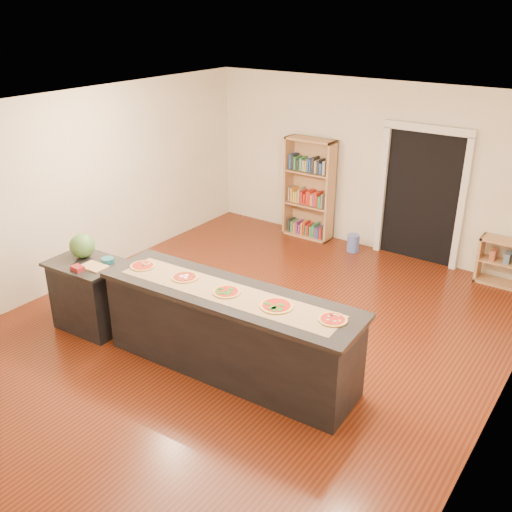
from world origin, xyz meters
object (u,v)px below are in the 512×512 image
Objects in this scene: bookshelf at (309,189)px; low_shelf at (503,262)px; kitchen_island at (229,331)px; side_counter at (90,295)px; watermelon at (82,246)px; waste_bin at (353,243)px.

bookshelf is 3.39m from low_shelf.
bookshelf is (-1.36, 4.07, 0.38)m from kitchen_island.
side_counter is 0.64m from watermelon.
low_shelf is 2.38m from waste_bin.
kitchen_island is 2.06m from side_counter.
bookshelf reaches higher than low_shelf.
kitchen_island is 4.53m from low_shelf.
watermelon reaches higher than low_shelf.
waste_bin is at bearing 66.19° from watermelon.
side_counter is at bearing -98.94° from bookshelf.
side_counter is 1.31× the size of low_shelf.
low_shelf is at bearing 3.85° from waste_bin.
watermelon is at bearing -100.93° from bookshelf.
watermelon reaches higher than kitchen_island.
kitchen_island reaches higher than low_shelf.
bookshelf is 2.49× the size of low_shelf.
side_counter is at bearing -111.78° from waste_bin.
watermelon is at bearing -113.81° from waste_bin.
kitchen_island is at bearing 4.89° from watermelon.
low_shelf is (1.99, 4.07, -0.15)m from kitchen_island.
low_shelf is (4.03, 4.34, -0.11)m from side_counter.
low_shelf is at bearing 44.07° from side_counter.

